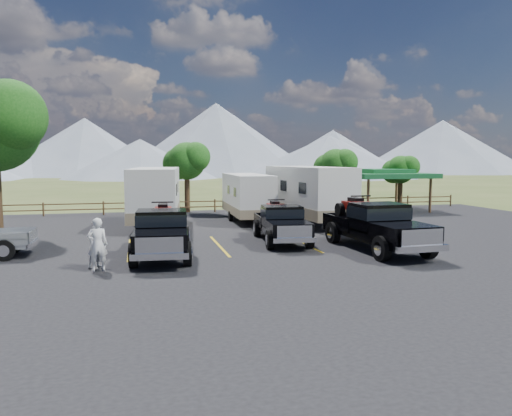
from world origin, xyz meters
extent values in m
plane|color=#3E4F21|center=(0.00, 0.00, 0.00)|extent=(320.00, 320.00, 0.00)
cube|color=black|center=(0.00, 3.00, 0.02)|extent=(44.00, 34.00, 0.04)
cube|color=gold|center=(-6.00, 4.00, 0.04)|extent=(0.12, 5.50, 0.01)
cube|color=gold|center=(-2.00, 4.00, 0.04)|extent=(0.12, 5.50, 0.01)
cube|color=gold|center=(2.00, 4.00, 0.04)|extent=(0.12, 5.50, 0.01)
cube|color=gold|center=(6.00, 4.00, 0.04)|extent=(0.12, 5.50, 0.01)
sphere|color=#184E13|center=(-11.54, 8.20, 6.08)|extent=(3.52, 3.52, 3.52)
cylinder|color=#332513|center=(9.00, 17.00, 1.40)|extent=(0.39, 0.39, 2.80)
sphere|color=#184E13|center=(9.00, 17.00, 3.50)|extent=(2.52, 2.52, 2.52)
sphere|color=#184E13|center=(9.54, 16.55, 3.77)|extent=(1.98, 1.98, 1.98)
sphere|color=#184E13|center=(8.50, 17.40, 3.32)|extent=(2.16, 2.16, 2.16)
cylinder|color=#332513|center=(15.00, 18.00, 1.26)|extent=(0.38, 0.38, 2.52)
sphere|color=#184E13|center=(15.00, 18.00, 3.15)|extent=(2.24, 2.24, 2.24)
sphere|color=#184E13|center=(15.48, 17.60, 3.39)|extent=(1.76, 1.76, 1.76)
sphere|color=#184E13|center=(14.55, 18.35, 2.99)|extent=(1.92, 1.92, 1.92)
cylinder|color=#332513|center=(-2.00, 19.00, 1.54)|extent=(0.41, 0.41, 3.08)
sphere|color=#184E13|center=(-2.00, 19.00, 3.85)|extent=(2.80, 2.80, 2.80)
sphere|color=#184E13|center=(-1.40, 18.50, 4.15)|extent=(2.20, 2.20, 2.20)
sphere|color=#184E13|center=(-2.56, 19.44, 3.65)|extent=(2.40, 2.40, 2.40)
cylinder|color=brown|center=(-12.00, 18.50, 0.50)|extent=(0.12, 0.12, 1.00)
cylinder|color=brown|center=(-8.00, 18.50, 0.50)|extent=(0.12, 0.12, 1.00)
cylinder|color=brown|center=(-4.00, 18.50, 0.50)|extent=(0.12, 0.12, 1.00)
cylinder|color=brown|center=(0.00, 18.50, 0.50)|extent=(0.12, 0.12, 1.00)
cylinder|color=brown|center=(4.00, 18.50, 0.50)|extent=(0.12, 0.12, 1.00)
cylinder|color=brown|center=(8.00, 18.50, 0.50)|extent=(0.12, 0.12, 1.00)
cylinder|color=brown|center=(12.00, 18.50, 0.50)|extent=(0.12, 0.12, 1.00)
cylinder|color=brown|center=(16.00, 18.50, 0.50)|extent=(0.12, 0.12, 1.00)
cylinder|color=brown|center=(20.00, 18.50, 0.50)|extent=(0.12, 0.12, 1.00)
cube|color=brown|center=(2.00, 18.50, 0.45)|extent=(36.00, 0.06, 0.08)
cube|color=brown|center=(2.00, 18.50, 0.85)|extent=(36.00, 0.06, 0.08)
cylinder|color=brown|center=(10.50, 14.50, 1.30)|extent=(0.20, 0.20, 2.60)
cylinder|color=brown|center=(10.50, 19.50, 1.30)|extent=(0.20, 0.20, 2.60)
cylinder|color=brown|center=(15.50, 14.50, 1.30)|extent=(0.20, 0.20, 2.60)
cylinder|color=brown|center=(15.50, 19.50, 1.30)|extent=(0.20, 0.20, 2.60)
cube|color=#1B6130|center=(13.00, 17.00, 2.75)|extent=(6.20, 6.20, 0.35)
cube|color=#1B6130|center=(13.00, 17.00, 3.05)|extent=(3.50, 3.50, 0.35)
cone|color=slate|center=(-18.00, 112.00, 7.00)|extent=(44.00, 44.00, 14.00)
cone|color=slate|center=(14.00, 108.00, 9.00)|extent=(52.00, 52.00, 18.00)
cone|color=slate|center=(48.00, 114.00, 6.00)|extent=(40.00, 40.00, 12.00)
cone|color=slate|center=(80.00, 110.00, 7.50)|extent=(50.00, 50.00, 15.00)
cone|color=slate|center=(-5.00, 87.00, 4.00)|extent=(32.00, 32.00, 8.00)
cone|color=slate|center=(35.00, 84.00, 4.50)|extent=(40.00, 40.00, 9.00)
cube|color=black|center=(-4.66, 2.14, 0.69)|extent=(2.36, 6.04, 0.37)
cube|color=black|center=(-4.81, 0.15, 1.08)|extent=(2.13, 2.01, 0.52)
cube|color=black|center=(-4.67, 2.01, 1.44)|extent=(2.07, 1.76, 1.04)
cube|color=black|center=(-4.67, 2.01, 1.60)|extent=(2.11, 1.83, 0.47)
cube|color=black|center=(-4.52, 4.00, 0.98)|extent=(2.18, 2.63, 0.57)
cube|color=silver|center=(-4.89, -0.90, 1.03)|extent=(1.66, 0.21, 0.57)
cube|color=silver|center=(-4.90, -0.97, 0.63)|extent=(2.04, 0.34, 0.23)
cube|color=silver|center=(-4.42, 5.24, 0.63)|extent=(2.04, 0.32, 0.23)
cylinder|color=black|center=(-5.79, 0.16, 0.51)|extent=(0.38, 0.95, 0.93)
cylinder|color=black|center=(-3.84, 0.01, 0.51)|extent=(0.38, 0.95, 0.93)
cylinder|color=black|center=(-5.47, 4.26, 0.51)|extent=(0.38, 0.95, 0.93)
cylinder|color=black|center=(-3.53, 4.11, 0.51)|extent=(0.38, 0.95, 0.93)
cube|color=maroon|center=(-4.52, 4.00, 1.68)|extent=(0.83, 1.40, 0.36)
cube|color=black|center=(-4.52, 4.00, 1.94)|extent=(0.47, 0.81, 0.19)
cube|color=maroon|center=(-4.56, 3.43, 1.78)|extent=(0.86, 0.43, 0.23)
cylinder|color=black|center=(-4.55, 3.53, 2.15)|extent=(0.94, 0.13, 0.06)
cylinder|color=black|center=(-5.02, 3.47, 1.47)|extent=(0.31, 0.60, 0.58)
cylinder|color=black|center=(-4.09, 3.39, 1.47)|extent=(0.31, 0.60, 0.58)
cylinder|color=black|center=(-4.94, 4.60, 1.47)|extent=(0.31, 0.60, 0.58)
cylinder|color=black|center=(-4.01, 4.53, 1.47)|extent=(0.31, 0.60, 0.58)
cube|color=black|center=(1.08, 4.41, 0.64)|extent=(2.18, 5.54, 0.34)
cube|color=black|center=(0.93, 2.59, 0.99)|extent=(1.96, 1.85, 0.48)
cube|color=black|center=(1.07, 4.30, 1.32)|extent=(1.90, 1.62, 0.95)
cube|color=black|center=(1.07, 4.30, 1.47)|extent=(1.94, 1.68, 0.43)
cube|color=black|center=(1.22, 6.12, 0.90)|extent=(2.00, 2.42, 0.52)
cube|color=silver|center=(0.85, 1.63, 0.94)|extent=(1.52, 0.20, 0.52)
cube|color=silver|center=(0.85, 1.57, 0.58)|extent=(1.87, 0.32, 0.21)
cube|color=silver|center=(1.31, 7.25, 0.58)|extent=(1.87, 0.30, 0.21)
cylinder|color=black|center=(0.03, 2.61, 0.47)|extent=(0.35, 0.88, 0.86)
cylinder|color=black|center=(1.81, 2.46, 0.47)|extent=(0.35, 0.88, 0.86)
cylinder|color=black|center=(0.34, 6.36, 0.47)|extent=(0.35, 0.88, 0.86)
cylinder|color=black|center=(2.12, 6.21, 0.47)|extent=(0.35, 0.88, 0.86)
cube|color=maroon|center=(1.22, 6.12, 1.54)|extent=(0.76, 1.29, 0.33)
cube|color=black|center=(1.22, 6.12, 1.78)|extent=(0.44, 0.74, 0.17)
cube|color=maroon|center=(1.17, 5.60, 1.64)|extent=(0.78, 0.39, 0.21)
cylinder|color=black|center=(1.18, 5.69, 1.97)|extent=(0.86, 0.13, 0.06)
cylinder|color=black|center=(0.75, 5.63, 1.35)|extent=(0.29, 0.55, 0.53)
cylinder|color=black|center=(1.60, 5.56, 1.35)|extent=(0.29, 0.55, 0.53)
cylinder|color=black|center=(0.83, 6.67, 1.35)|extent=(0.29, 0.55, 0.53)
cylinder|color=black|center=(1.68, 6.60, 1.35)|extent=(0.29, 0.55, 0.53)
cube|color=black|center=(4.54, 1.40, 0.74)|extent=(2.39, 6.46, 0.40)
cube|color=black|center=(4.65, -0.74, 1.16)|extent=(2.25, 2.12, 0.56)
cube|color=black|center=(4.55, 1.26, 1.55)|extent=(2.19, 1.85, 1.12)
cube|color=black|center=(4.55, 1.26, 1.71)|extent=(2.24, 1.92, 0.50)
cube|color=black|center=(4.43, 3.40, 1.05)|extent=(2.28, 2.79, 0.61)
cube|color=silver|center=(4.71, -1.88, 1.10)|extent=(1.79, 0.18, 0.61)
cube|color=silver|center=(4.72, -1.95, 0.68)|extent=(2.20, 0.32, 0.25)
cube|color=silver|center=(4.36, 4.74, 0.68)|extent=(2.19, 0.29, 0.25)
cylinder|color=black|center=(3.61, -0.86, 0.54)|extent=(0.39, 1.02, 1.00)
cylinder|color=black|center=(5.70, -0.75, 0.54)|extent=(0.39, 1.02, 1.00)
cylinder|color=black|center=(3.38, 3.55, 0.54)|extent=(0.39, 1.02, 1.00)
cylinder|color=black|center=(5.47, 3.66, 0.54)|extent=(0.39, 1.02, 1.00)
cube|color=maroon|center=(4.43, 3.40, 1.80)|extent=(0.86, 1.49, 0.39)
cube|color=black|center=(4.43, 3.40, 2.08)|extent=(0.49, 0.86, 0.20)
cube|color=maroon|center=(4.47, 2.79, 1.92)|extent=(0.91, 0.44, 0.25)
cylinder|color=black|center=(4.46, 2.90, 2.31)|extent=(1.01, 0.12, 0.07)
cylinder|color=black|center=(3.96, 2.77, 1.58)|extent=(0.32, 0.64, 0.63)
cylinder|color=black|center=(4.97, 2.82, 1.58)|extent=(0.32, 0.64, 0.63)
cylinder|color=black|center=(3.90, 3.99, 1.58)|extent=(0.32, 0.64, 0.63)
cylinder|color=black|center=(4.90, 4.04, 1.58)|extent=(0.32, 0.64, 0.63)
cube|color=silver|center=(-4.57, 11.36, 2.05)|extent=(3.36, 8.15, 2.85)
cube|color=#85775C|center=(-4.57, 11.36, 0.94)|extent=(3.39, 8.19, 0.63)
cube|color=black|center=(-6.05, 9.53, 2.33)|extent=(0.12, 0.95, 0.63)
cube|color=black|center=(-3.51, 9.26, 2.33)|extent=(0.12, 0.95, 0.63)
cylinder|color=black|center=(-5.72, 11.80, 0.41)|extent=(0.34, 0.76, 0.74)
cylinder|color=black|center=(-3.35, 11.55, 0.41)|extent=(0.34, 0.76, 0.74)
cube|color=black|center=(-5.09, 6.48, 0.57)|extent=(0.33, 1.90, 0.11)
cube|color=silver|center=(1.21, 12.64, 1.79)|extent=(2.34, 6.93, 2.48)
cube|color=#85775C|center=(1.21, 12.64, 0.82)|extent=(2.36, 6.97, 0.55)
cube|color=black|center=(0.06, 10.93, 2.03)|extent=(0.03, 0.83, 0.55)
cube|color=black|center=(2.29, 10.89, 2.03)|extent=(0.03, 0.83, 0.55)
cylinder|color=black|center=(0.18, 12.93, 0.36)|extent=(0.24, 0.65, 0.64)
cylinder|color=black|center=(2.25, 12.89, 0.36)|extent=(0.24, 0.65, 0.64)
cube|color=black|center=(1.13, 8.36, 0.50)|extent=(0.14, 1.66, 0.09)
cube|color=silver|center=(4.51, 10.38, 2.08)|extent=(3.34, 8.28, 2.90)
cube|color=#85775C|center=(4.51, 10.38, 0.95)|extent=(3.37, 8.32, 0.65)
cube|color=black|center=(3.41, 8.25, 2.37)|extent=(0.11, 0.97, 0.65)
cube|color=black|center=(6.00, 8.50, 2.37)|extent=(0.11, 0.97, 0.65)
cylinder|color=black|center=(3.27, 10.59, 0.42)|extent=(0.34, 0.78, 0.75)
cylinder|color=black|center=(5.69, 10.82, 0.42)|extent=(0.34, 0.78, 0.75)
cube|color=black|center=(4.99, 5.40, 0.58)|extent=(0.31, 1.94, 0.11)
cube|color=#9A9FA2|center=(-10.90, 3.47, 0.87)|extent=(2.23, 1.79, 0.51)
cube|color=silver|center=(-9.80, 3.49, 0.56)|extent=(0.17, 1.80, 0.20)
cylinder|color=black|center=(-10.75, 4.34, 0.45)|extent=(0.83, 0.29, 0.83)
cylinder|color=black|center=(-10.73, 2.61, 0.45)|extent=(0.83, 0.29, 0.83)
imported|color=white|center=(-7.01, -0.11, 1.00)|extent=(0.75, 0.54, 1.91)
imported|color=gray|center=(-7.05, 0.46, 0.82)|extent=(0.95, 0.87, 1.56)
camera|label=1|loc=(-5.57, -18.35, 4.03)|focal=35.00mm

